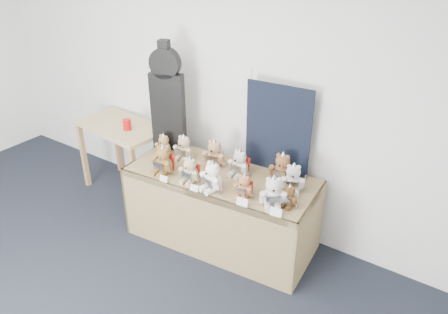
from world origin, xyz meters
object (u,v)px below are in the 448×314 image
Objects in this scene: teddy_back_centre_left at (214,154)px; teddy_front_centre at (212,177)px; display_table at (217,193)px; teddy_front_far_right at (273,193)px; teddy_front_end at (289,197)px; guitar_case at (167,98)px; teddy_back_far_left at (164,146)px; teddy_back_end at (293,179)px; side_table at (122,136)px; teddy_front_left at (190,171)px; teddy_front_far_left at (163,161)px; red_cup at (127,125)px; teddy_back_right at (282,169)px; teddy_front_right at (244,187)px; teddy_back_left at (184,148)px; teddy_back_centre_right at (239,164)px.

teddy_front_centre is at bearing -69.38° from teddy_back_centre_left.
teddy_back_centre_left is at bearing 126.04° from display_table.
teddy_front_far_right is 1.40× the size of teddy_front_end.
teddy_back_far_left is (0.04, -0.14, -0.44)m from guitar_case.
guitar_case is 3.65× the size of teddy_front_far_right.
teddy_front_centre reaches higher than teddy_back_end.
teddy_front_left reaches higher than side_table.
teddy_front_far_left reaches higher than teddy_back_centre_left.
teddy_back_right is at bearing 4.50° from red_cup.
guitar_case is at bearing 8.56° from red_cup.
teddy_front_far_left is 1.00× the size of teddy_back_right.
teddy_front_right is at bearing -42.30° from teddy_back_centre_left.
teddy_front_centre is at bearing -138.42° from teddy_back_right.
teddy_back_centre_right is at bearing -1.77° from teddy_back_left.
guitar_case is 0.72m from teddy_back_centre_left.
red_cup is at bearing 168.60° from teddy_front_right.
teddy_front_centre is 0.55m from teddy_front_far_right.
teddy_back_centre_right is (0.59, 0.36, -0.01)m from teddy_front_far_left.
side_table is 4.57× the size of teddy_front_right.
teddy_back_centre_left is 0.98× the size of teddy_back_right.
teddy_back_end is (0.30, 0.31, 0.02)m from teddy_front_right.
teddy_back_centre_left is (0.31, 0.37, -0.00)m from teddy_front_far_left.
teddy_front_far_left and teddy_front_far_right have the same top height.
red_cup is 0.38× the size of teddy_back_right.
teddy_back_end reaches higher than teddy_back_far_left.
teddy_front_right is 0.78× the size of teddy_back_centre_left.
teddy_front_end is at bearing -25.71° from teddy_back_centre_left.
teddy_back_centre_left is (0.33, 0.05, 0.01)m from teddy_back_left.
teddy_front_centre is 1.05× the size of teddy_back_end.
teddy_front_far_left is 0.37m from teddy_back_far_left.
teddy_back_centre_right is at bearing 92.84° from teddy_front_centre.
teddy_back_centre_left is at bearing 5.90° from teddy_back_far_left.
teddy_back_right is at bearing 28.03° from teddy_front_far_left.
teddy_back_centre_left is (-0.78, 0.28, -0.00)m from teddy_front_far_right.
teddy_front_end reaches higher than side_table.
teddy_back_end is (1.39, -0.03, -0.42)m from guitar_case.
side_table reaches higher than display_table.
teddy_front_left is at bearing 155.20° from teddy_front_far_right.
teddy_front_far_right is 1.13m from teddy_back_left.
teddy_front_left is at bearing -169.12° from teddy_front_end.
teddy_front_far_left is at bearing -142.15° from teddy_back_centre_left.
teddy_front_far_right is (0.79, 0.07, 0.01)m from teddy_front_left.
side_table is 2.15m from teddy_front_end.
teddy_back_far_left is (-0.54, -0.09, -0.02)m from teddy_back_centre_left.
teddy_front_far_right reaches higher than teddy_front_end.
teddy_back_centre_right is (0.06, 0.34, -0.01)m from teddy_front_centre.
teddy_front_far_left reaches higher than display_table.
teddy_back_end is at bearing 7.35° from teddy_back_centre_right.
teddy_front_right is 0.36m from teddy_back_centre_right.
teddy_back_centre_left is (0.59, -0.05, -0.42)m from guitar_case.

